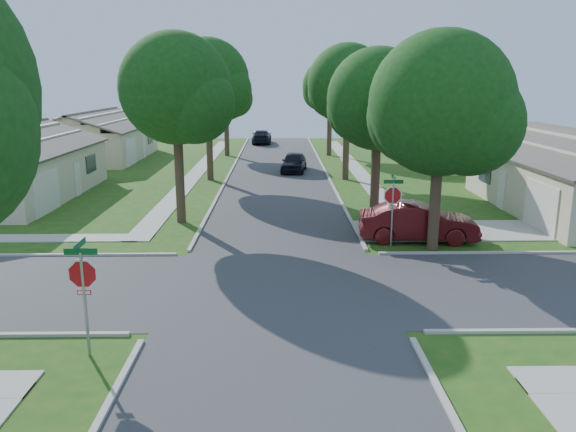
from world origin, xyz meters
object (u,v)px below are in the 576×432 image
(tree_ne_corner, at_px, (442,110))
(car_driveway, at_px, (418,222))
(stop_sign_sw, at_px, (83,279))
(house_nw_far, at_px, (96,142))
(house_ne_far, at_px, (470,145))
(stop_sign_ne, at_px, (393,198))
(tree_w_far, at_px, (226,94))
(tree_e_near, at_px, (379,104))
(car_curb_west, at_px, (262,137))
(tree_e_far, at_px, (331,89))
(tree_w_mid, at_px, (208,84))
(house_nw_near, at_px, (4,172))
(tree_w_near, at_px, (177,94))
(car_curb_east, at_px, (294,162))
(tree_e_mid, at_px, (348,88))

(tree_ne_corner, relative_size, car_driveway, 1.74)
(stop_sign_sw, relative_size, house_nw_far, 0.22)
(house_ne_far, xyz_separation_m, car_driveway, (-9.99, -23.50, -0.69))
(stop_sign_ne, distance_m, tree_w_far, 30.96)
(tree_e_near, distance_m, car_curb_west, 36.10)
(tree_ne_corner, height_order, house_ne_far, tree_ne_corner)
(stop_sign_sw, bearing_deg, tree_e_far, 76.27)
(stop_sign_ne, xyz_separation_m, car_driveway, (1.30, 0.80, -1.21))
(stop_sign_ne, distance_m, tree_ne_corner, 3.96)
(car_curb_west, bearing_deg, tree_e_near, 100.82)
(tree_w_mid, bearing_deg, house_ne_far, 21.17)
(house_nw_far, bearing_deg, house_nw_near, -90.00)
(tree_ne_corner, bearing_deg, tree_e_far, 93.09)
(tree_ne_corner, height_order, house_nw_far, tree_ne_corner)
(house_nw_near, bearing_deg, car_curb_west, 64.07)
(tree_e_near, distance_m, tree_e_far, 25.00)
(tree_w_near, bearing_deg, stop_sign_sw, -90.23)
(tree_w_near, bearing_deg, tree_ne_corner, -23.56)
(house_nw_near, xyz_separation_m, house_nw_far, (0.00, 17.00, 0.00))
(stop_sign_sw, height_order, car_curb_east, stop_sign_sw)
(stop_sign_sw, distance_m, tree_e_far, 40.04)
(tree_w_far, relative_size, house_ne_far, 0.59)
(stop_sign_ne, height_order, car_curb_west, stop_sign_ne)
(tree_e_mid, height_order, house_nw_near, tree_e_mid)
(house_nw_near, bearing_deg, tree_e_near, -16.11)
(house_nw_near, distance_m, car_curb_east, 19.66)
(tree_w_mid, bearing_deg, stop_sign_ne, -60.20)
(car_driveway, distance_m, car_curb_east, 19.60)
(stop_sign_ne, xyz_separation_m, house_nw_far, (-20.69, 27.30, -0.51))
(tree_e_mid, relative_size, car_curb_west, 1.81)
(tree_w_near, relative_size, house_ne_far, 0.66)
(tree_e_near, xyz_separation_m, tree_ne_corner, (1.61, -4.80, -0.05))
(tree_e_far, bearing_deg, tree_e_mid, -89.98)
(tree_e_mid, distance_m, car_curb_west, 24.69)
(stop_sign_sw, bearing_deg, car_curb_east, 78.58)
(stop_sign_ne, height_order, car_driveway, stop_sign_ne)
(tree_e_near, height_order, tree_w_mid, tree_w_mid)
(stop_sign_ne, relative_size, house_nw_near, 0.22)
(tree_w_far, distance_m, tree_ne_corner, 31.77)
(tree_e_near, xyz_separation_m, car_curb_west, (-6.56, 35.16, -4.90))
(tree_w_near, height_order, car_driveway, tree_w_near)
(house_ne_far, bearing_deg, tree_w_mid, -158.83)
(tree_e_far, xyz_separation_m, house_nw_near, (-20.75, -19.01, -4.46))
(tree_w_mid, relative_size, car_curb_west, 1.88)
(stop_sign_sw, distance_m, tree_e_near, 17.04)
(house_nw_near, distance_m, house_nw_far, 17.00)
(house_nw_near, bearing_deg, house_ne_far, 23.64)
(stop_sign_ne, bearing_deg, house_ne_far, 65.07)
(tree_w_near, distance_m, car_driveway, 12.39)
(tree_e_far, relative_size, tree_ne_corner, 1.01)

